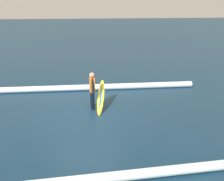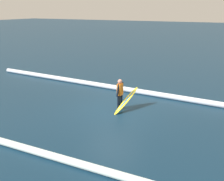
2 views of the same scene
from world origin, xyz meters
TOP-DOWN VIEW (x-y plane):
  - ground_plane at (0.00, 0.00)m, footprint 182.05×182.05m
  - surfer at (-0.29, -0.30)m, footprint 0.22×0.67m
  - surfboard at (-0.64, -0.30)m, footprint 0.65×1.82m
  - wave_crest_foreground at (2.68, -3.15)m, footprint 16.83×1.00m

SIDE VIEW (x-z plane):
  - ground_plane at x=0.00m, z-range 0.00..0.00m
  - wave_crest_foreground at x=2.68m, z-range 0.00..0.30m
  - surfboard at x=-0.64m, z-range -0.01..0.98m
  - surfer at x=-0.29m, z-range 0.09..1.60m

